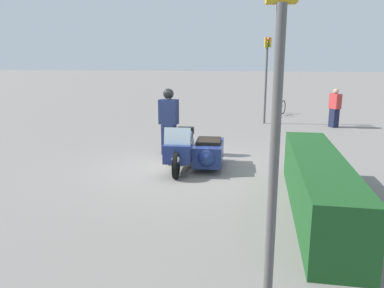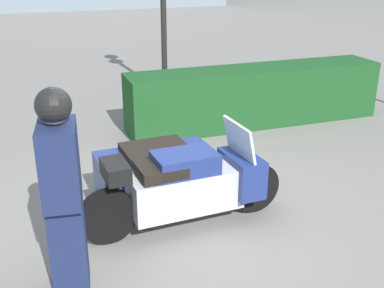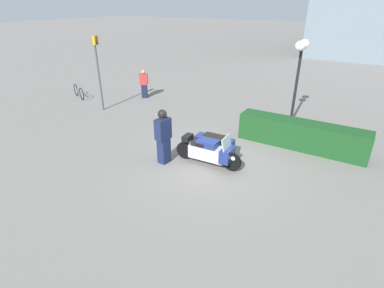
% 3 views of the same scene
% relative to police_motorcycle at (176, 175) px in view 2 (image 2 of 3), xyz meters
% --- Properties ---
extents(ground_plane, '(160.00, 160.00, 0.00)m').
position_rel_police_motorcycle_xyz_m(ground_plane, '(-0.05, -0.20, -0.46)').
color(ground_plane, slate).
extents(police_motorcycle, '(2.37, 1.34, 1.14)m').
position_rel_police_motorcycle_xyz_m(police_motorcycle, '(0.00, 0.00, 0.00)').
color(police_motorcycle, black).
rests_on(police_motorcycle, ground).
extents(officer_rider, '(0.38, 0.55, 1.89)m').
position_rel_police_motorcycle_xyz_m(officer_rider, '(-1.34, -1.01, 0.54)').
color(officer_rider, '#192347').
rests_on(officer_rider, ground).
extents(hedge_bush_curbside, '(4.62, 0.84, 1.02)m').
position_rel_police_motorcycle_xyz_m(hedge_bush_curbside, '(2.32, 2.58, 0.05)').
color(hedge_bush_curbside, '#19471E').
rests_on(hedge_bush_curbside, ground).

